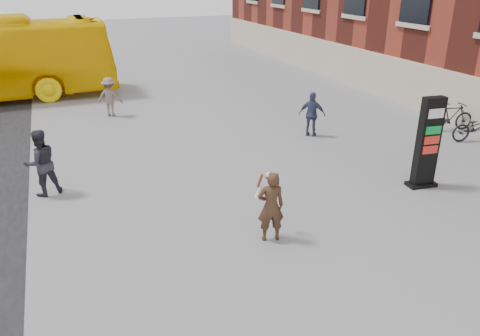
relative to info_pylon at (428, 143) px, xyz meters
name	(u,v)px	position (x,y,z in m)	size (l,w,h in m)	color
ground	(289,244)	(-4.48, -1.24, -1.18)	(100.00, 100.00, 0.00)	#9E9EA3
info_pylon	(428,143)	(0.00, 0.00, 0.00)	(0.79, 0.46, 2.36)	black
woman	(271,205)	(-4.76, -0.90, -0.40)	(0.66, 0.62, 1.52)	#3F261C
pedestrian_a	(41,163)	(-9.06, 3.11, -0.34)	(0.82, 0.64, 1.68)	#2C2B35
pedestrian_b	(110,97)	(-6.60, 9.48, -0.44)	(0.96, 0.55, 1.48)	#78655C
pedestrian_c	(312,114)	(-0.66, 4.56, -0.43)	(0.88, 0.37, 1.50)	#363F5D
bike_6	(478,127)	(4.12, 2.11, -0.71)	(0.62, 1.77, 0.93)	black
bike_7	(451,117)	(4.12, 3.27, -0.68)	(0.46, 1.64, 0.99)	black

